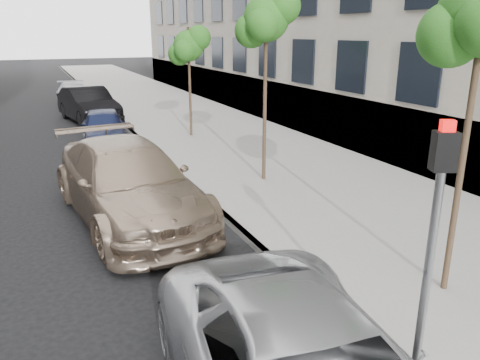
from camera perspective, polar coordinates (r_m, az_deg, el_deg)
sidewalk at (r=28.43m, az=-9.92°, el=9.14°), size 6.40×72.00×0.14m
curb at (r=27.84m, az=-16.22°, el=8.54°), size 0.15×72.00×0.14m
tree_mid at (r=12.69m, az=3.32°, el=19.00°), size 1.56×1.36×5.08m
tree_far at (r=18.72m, az=-6.22°, el=15.93°), size 1.56×1.36×4.24m
signal_pole at (r=5.56m, az=22.59°, el=-5.15°), size 0.29×0.26×3.12m
suv at (r=10.86m, az=-13.47°, el=-0.28°), size 3.05×6.22×1.74m
sedan_blue at (r=18.63m, az=-16.29°, el=6.24°), size 2.06×4.12×1.35m
sedan_black at (r=23.59m, az=-17.99°, el=8.72°), size 2.54×5.21×1.65m
sedan_rear at (r=29.46m, az=-19.61°, el=9.83°), size 1.92×4.53×1.30m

